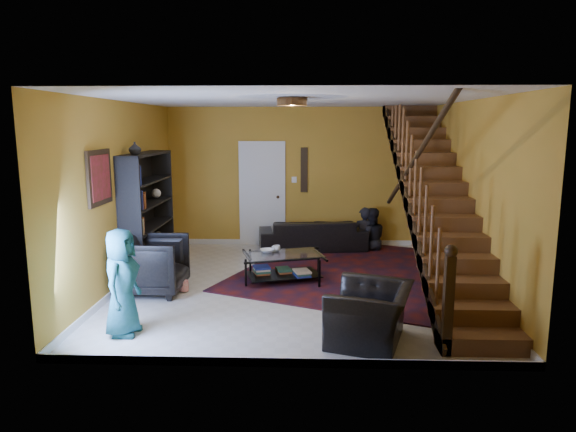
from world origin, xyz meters
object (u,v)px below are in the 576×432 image
at_px(bookshelf, 148,216).
at_px(armchair_left, 153,265).
at_px(sofa, 312,235).
at_px(coffee_table, 283,266).
at_px(armchair_right, 370,314).

bearing_deg(bookshelf, armchair_left, -71.10).
xyz_separation_m(sofa, coffee_table, (-0.48, -2.13, -0.05)).
height_order(armchair_right, coffee_table, armchair_right).
bearing_deg(coffee_table, bookshelf, 169.11).
xyz_separation_m(armchair_left, coffee_table, (1.89, 0.60, -0.16)).
distance_m(bookshelf, armchair_left, 1.22).
distance_m(armchair_right, coffee_table, 2.48).
relative_size(bookshelf, armchair_left, 2.15).
bearing_deg(bookshelf, coffee_table, -10.89).
bearing_deg(sofa, bookshelf, 24.68).
distance_m(sofa, armchair_right, 4.40).
height_order(sofa, coffee_table, sofa).
bearing_deg(armchair_right, coffee_table, -136.63).
relative_size(sofa, coffee_table, 1.57).
distance_m(sofa, coffee_table, 2.19).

